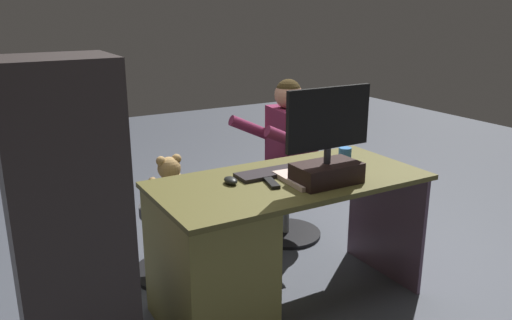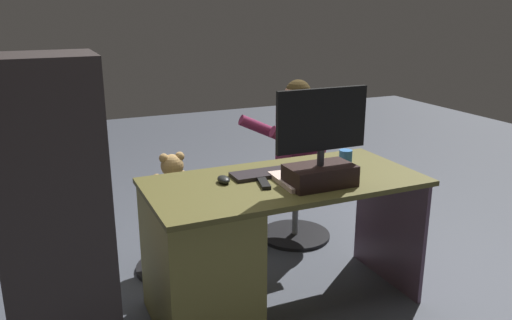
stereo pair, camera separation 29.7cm
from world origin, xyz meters
name	(u,v)px [view 1 (the left image)]	position (x,y,z in m)	size (l,w,h in m)	color
ground_plane	(257,275)	(0.00, 0.00, 0.00)	(10.00, 10.00, 0.00)	#484D58
desk	(227,254)	(0.37, 0.34, 0.39)	(1.44, 0.69, 0.73)	brown
monitor	(327,153)	(-0.12, 0.50, 0.89)	(0.49, 0.20, 0.49)	black
keyboard	(274,172)	(0.04, 0.24, 0.74)	(0.42, 0.14, 0.02)	black
computer_mouse	(231,180)	(0.31, 0.27, 0.75)	(0.06, 0.10, 0.04)	black
cup	(345,156)	(-0.41, 0.29, 0.78)	(0.07, 0.07, 0.10)	#3372BF
tv_remote	(272,183)	(0.14, 0.38, 0.74)	(0.04, 0.15, 0.02)	black
notebook_binder	(305,178)	(-0.05, 0.41, 0.74)	(0.22, 0.30, 0.02)	beige
office_chair_teddy	(173,236)	(0.43, -0.29, 0.25)	(0.51, 0.51, 0.46)	black
teddy_bear	(169,182)	(0.43, -0.30, 0.60)	(0.21, 0.21, 0.31)	tan
visitor_chair	(286,201)	(-0.47, -0.40, 0.26)	(0.50, 0.50, 0.46)	black
person	(277,149)	(-0.38, -0.39, 0.67)	(0.57, 0.52, 1.13)	#83284D
equipment_rack	(71,235)	(1.13, 0.45, 0.71)	(0.44, 0.36, 1.42)	#332C2B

